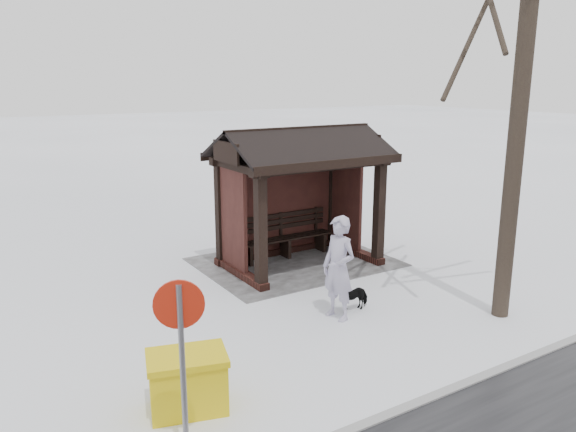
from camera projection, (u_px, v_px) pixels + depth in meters
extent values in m
plane|color=white|center=(300.00, 265.00, 12.65)|extent=(120.00, 120.00, 0.00)
cube|color=gray|center=(507.00, 367.00, 8.12)|extent=(120.00, 0.15, 0.06)
cube|color=gray|center=(295.00, 262.00, 12.82)|extent=(4.20, 3.20, 0.02)
cube|color=#351813|center=(279.00, 251.00, 13.38)|extent=(3.30, 0.22, 0.16)
cube|color=#351813|center=(352.00, 251.00, 13.41)|extent=(0.22, 2.10, 0.16)
cube|color=#351813|center=(241.00, 273.00, 11.86)|extent=(0.22, 2.10, 0.16)
cube|color=black|center=(379.00, 215.00, 12.41)|extent=(0.20, 0.20, 2.30)
cube|color=black|center=(261.00, 234.00, 10.87)|extent=(0.20, 0.20, 2.30)
cube|color=black|center=(331.00, 200.00, 13.90)|extent=(0.20, 0.20, 2.30)
cube|color=black|center=(221.00, 215.00, 12.35)|extent=(0.20, 0.20, 2.30)
cube|color=black|center=(279.00, 204.00, 13.11)|extent=(2.80, 0.08, 2.14)
cube|color=black|center=(345.00, 201.00, 13.39)|extent=(0.08, 1.17, 2.14)
cube|color=black|center=(233.00, 217.00, 11.85)|extent=(0.08, 1.17, 2.14)
cube|color=black|center=(325.00, 166.00, 11.35)|extent=(3.40, 0.20, 0.18)
cube|color=black|center=(279.00, 156.00, 12.84)|extent=(3.40, 0.20, 0.18)
cylinder|color=black|center=(523.00, 66.00, 8.95)|extent=(0.29, 0.29, 8.55)
imported|color=#AAA2BE|center=(339.00, 268.00, 9.62)|extent=(0.55, 0.73, 1.83)
imported|color=black|center=(351.00, 295.00, 10.15)|extent=(0.64, 0.32, 0.53)
cube|color=#D9BC0C|center=(188.00, 385.00, 7.03)|extent=(1.07, 0.85, 0.67)
cube|color=#D9BC0C|center=(187.00, 358.00, 6.94)|extent=(1.13, 0.92, 0.08)
cylinder|color=slate|center=(183.00, 376.00, 5.91)|extent=(0.06, 0.06, 2.04)
cylinder|color=red|center=(179.00, 304.00, 5.74)|extent=(0.50, 0.23, 0.53)
cylinder|color=white|center=(178.00, 304.00, 5.75)|extent=(0.39, 0.18, 0.41)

